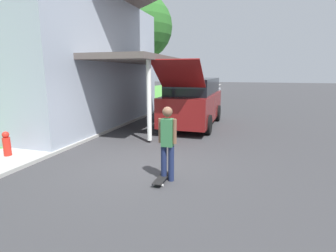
% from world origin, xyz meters
% --- Properties ---
extents(ground_plane, '(120.00, 120.00, 0.00)m').
position_xyz_m(ground_plane, '(0.00, 0.00, 0.00)').
color(ground_plane, '#333335').
extents(lawn, '(10.00, 80.00, 0.08)m').
position_xyz_m(lawn, '(-8.00, 6.00, 0.04)').
color(lawn, '#478E38').
rests_on(lawn, ground_plane).
extents(sidewalk, '(1.80, 80.00, 0.10)m').
position_xyz_m(sidewalk, '(-3.60, 6.00, 0.05)').
color(sidewalk, '#9E9E99').
rests_on(sidewalk, ground_plane).
extents(house, '(12.62, 9.56, 8.50)m').
position_xyz_m(house, '(-7.66, 4.25, 4.49)').
color(house, '#99A3B2').
rests_on(house, lawn).
extents(lawn_tree_far, '(4.79, 4.79, 7.97)m').
position_xyz_m(lawn_tree_far, '(-5.36, 12.62, 5.63)').
color(lawn_tree_far, brown).
rests_on(lawn_tree_far, lawn).
extents(suv_parked, '(2.06, 5.71, 2.80)m').
position_xyz_m(suv_parked, '(0.25, 5.38, 1.11)').
color(suv_parked, maroon).
rests_on(suv_parked, ground_plane).
extents(car_down_street, '(1.91, 4.39, 1.28)m').
position_xyz_m(car_down_street, '(-1.10, 19.25, 0.64)').
color(car_down_street, '#B7B7BC').
rests_on(car_down_street, ground_plane).
extents(skateboarder, '(0.41, 0.22, 1.66)m').
position_xyz_m(skateboarder, '(0.97, -0.84, 0.92)').
color(skateboarder, '#192347').
rests_on(skateboarder, ground_plane).
extents(skateboard, '(0.22, 0.78, 0.10)m').
position_xyz_m(skateboard, '(0.88, -0.95, 0.08)').
color(skateboard, black).
rests_on(skateboard, ground_plane).
extents(fire_hydrant, '(0.20, 0.20, 0.69)m').
position_xyz_m(fire_hydrant, '(-3.73, -0.75, 0.43)').
color(fire_hydrant, red).
rests_on(fire_hydrant, sidewalk).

